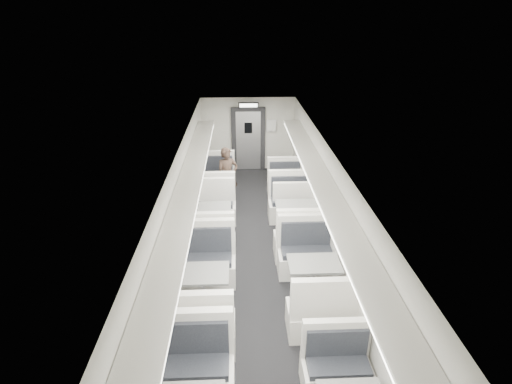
{
  "coord_description": "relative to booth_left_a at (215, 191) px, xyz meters",
  "views": [
    {
      "loc": [
        -0.3,
        -6.67,
        4.88
      ],
      "look_at": [
        0.05,
        1.37,
        1.22
      ],
      "focal_mm": 28.0,
      "sensor_mm": 36.0,
      "label": 1
    }
  ],
  "objects": [
    {
      "name": "room",
      "position": [
        1.0,
        -3.33,
        0.8
      ],
      "size": [
        3.24,
        12.24,
        2.64
      ],
      "color": "black",
      "rests_on": "ground"
    },
    {
      "name": "booth_left_a",
      "position": [
        0.0,
        0.0,
        0.0
      ],
      "size": [
        1.11,
        2.25,
        1.2
      ],
      "color": "silver",
      "rests_on": "room"
    },
    {
      "name": "booth_left_b",
      "position": [
        0.0,
        -1.88,
        0.02
      ],
      "size": [
        1.16,
        2.35,
        1.26
      ],
      "color": "silver",
      "rests_on": "room"
    },
    {
      "name": "booth_left_c",
      "position": [
        0.0,
        -4.34,
        0.02
      ],
      "size": [
        1.16,
        2.36,
        1.26
      ],
      "color": "silver",
      "rests_on": "room"
    },
    {
      "name": "booth_right_a",
      "position": [
        2.0,
        -0.17,
        -0.04
      ],
      "size": [
        0.99,
        2.01,
        1.08
      ],
      "color": "silver",
      "rests_on": "room"
    },
    {
      "name": "booth_right_b",
      "position": [
        2.0,
        -1.83,
        0.02
      ],
      "size": [
        1.16,
        2.36,
        1.26
      ],
      "color": "silver",
      "rests_on": "room"
    },
    {
      "name": "booth_right_c",
      "position": [
        2.0,
        -4.1,
        0.01
      ],
      "size": [
        1.12,
        2.28,
        1.22
      ],
      "color": "silver",
      "rests_on": "room"
    },
    {
      "name": "passenger",
      "position": [
        0.37,
        0.03,
        0.4
      ],
      "size": [
        0.68,
        0.55,
        1.6
      ],
      "primitive_type": "imported",
      "rotation": [
        0.0,
        0.0,
        0.33
      ],
      "color": "black",
      "rests_on": "room"
    },
    {
      "name": "window_a",
      "position": [
        -0.49,
        0.07,
        0.95
      ],
      "size": [
        0.02,
        1.18,
        0.84
      ],
      "primitive_type": "cube",
      "color": "black",
      "rests_on": "room"
    },
    {
      "name": "window_b",
      "position": [
        -0.49,
        -2.13,
        0.95
      ],
      "size": [
        0.02,
        1.18,
        0.84
      ],
      "primitive_type": "cube",
      "color": "black",
      "rests_on": "room"
    },
    {
      "name": "window_c",
      "position": [
        -0.49,
        -4.33,
        0.95
      ],
      "size": [
        0.02,
        1.18,
        0.84
      ],
      "primitive_type": "cube",
      "color": "black",
      "rests_on": "room"
    },
    {
      "name": "window_d",
      "position": [
        -0.49,
        -6.53,
        0.95
      ],
      "size": [
        0.02,
        1.18,
        0.84
      ],
      "primitive_type": "cube",
      "color": "black",
      "rests_on": "room"
    },
    {
      "name": "luggage_rack_left",
      "position": [
        -0.24,
        -3.63,
        1.51
      ],
      "size": [
        0.46,
        10.4,
        0.09
      ],
      "color": "silver",
      "rests_on": "room"
    },
    {
      "name": "luggage_rack_right",
      "position": [
        2.24,
        -3.63,
        1.51
      ],
      "size": [
        0.46,
        10.4,
        0.09
      ],
      "color": "silver",
      "rests_on": "room"
    },
    {
      "name": "vestibule_door",
      "position": [
        1.0,
        2.61,
        0.64
      ],
      "size": [
        1.1,
        0.13,
        2.1
      ],
      "color": "black",
      "rests_on": "room"
    },
    {
      "name": "exit_sign",
      "position": [
        1.0,
        2.12,
        1.88
      ],
      "size": [
        0.62,
        0.12,
        0.16
      ],
      "color": "black",
      "rests_on": "room"
    },
    {
      "name": "wall_notice",
      "position": [
        1.75,
        2.59,
        1.1
      ],
      "size": [
        0.32,
        0.02,
        0.4
      ],
      "primitive_type": "cube",
      "color": "silver",
      "rests_on": "room"
    }
  ]
}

